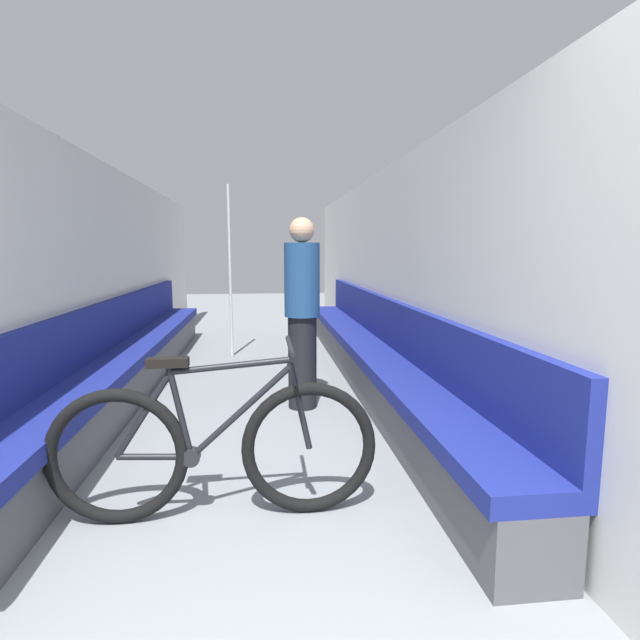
{
  "coord_description": "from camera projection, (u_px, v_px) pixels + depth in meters",
  "views": [
    {
      "loc": [
        0.1,
        -0.86,
        1.36
      ],
      "look_at": [
        0.55,
        2.97,
        0.82
      ],
      "focal_mm": 28.0,
      "sensor_mm": 36.0,
      "label": 1
    }
  ],
  "objects": [
    {
      "name": "wall_left",
      "position": [
        89.0,
        280.0,
        4.43
      ],
      "size": [
        0.1,
        10.75,
        2.19
      ],
      "primitive_type": "cube",
      "color": "silver",
      "rests_on": "ground"
    },
    {
      "name": "wall_right",
      "position": [
        401.0,
        278.0,
        4.75
      ],
      "size": [
        0.1,
        10.75,
        2.19
      ],
      "primitive_type": "cube",
      "color": "silver",
      "rests_on": "ground"
    },
    {
      "name": "bench_seat_row_left",
      "position": [
        128.0,
        362.0,
        4.76
      ],
      "size": [
        0.44,
        6.38,
        0.89
      ],
      "color": "#4C4C51",
      "rests_on": "ground"
    },
    {
      "name": "bench_seat_row_right",
      "position": [
        370.0,
        356.0,
        5.04
      ],
      "size": [
        0.44,
        6.38,
        0.89
      ],
      "color": "#4C4C51",
      "rests_on": "ground"
    },
    {
      "name": "bicycle",
      "position": [
        215.0,
        449.0,
        2.51
      ],
      "size": [
        1.65,
        0.46,
        0.9
      ],
      "rotation": [
        0.0,
        0.0,
        -0.26
      ],
      "color": "black",
      "rests_on": "ground"
    },
    {
      "name": "grab_pole_near",
      "position": [
        230.0,
        274.0,
        6.31
      ],
      "size": [
        0.08,
        0.08,
        2.17
      ],
      "color": "gray",
      "rests_on": "ground"
    },
    {
      "name": "passenger_standing",
      "position": [
        302.0,
        311.0,
        4.24
      ],
      "size": [
        0.3,
        0.3,
        1.63
      ],
      "rotation": [
        0.0,
        0.0,
        -1.27
      ],
      "color": "black",
      "rests_on": "ground"
    }
  ]
}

